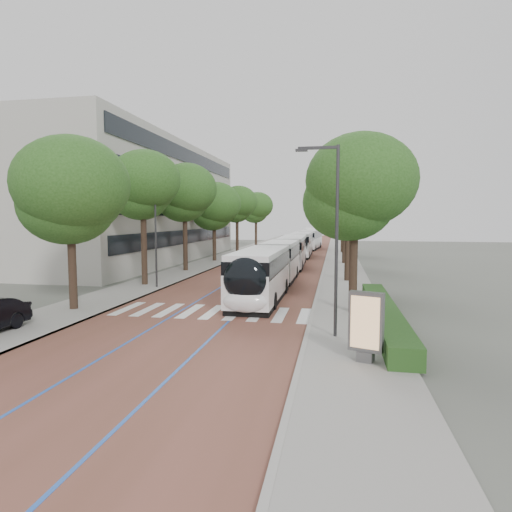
{
  "coord_description": "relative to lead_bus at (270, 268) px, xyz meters",
  "views": [
    {
      "loc": [
        6.77,
        -21.13,
        5.1
      ],
      "look_at": [
        1.09,
        9.2,
        2.4
      ],
      "focal_mm": 30.0,
      "sensor_mm": 36.0,
      "label": 1
    }
  ],
  "objects": [
    {
      "name": "kerb_left",
      "position": [
        -7.84,
        31.58,
        -1.57
      ],
      "size": [
        0.2,
        140.0,
        0.14
      ],
      "primitive_type": "cube",
      "color": "gray",
      "rests_on": "ground"
    },
    {
      "name": "bus_queued_0",
      "position": [
        -0.04,
        15.77,
        -0.0
      ],
      "size": [
        2.88,
        12.47,
        3.2
      ],
      "rotation": [
        0.0,
        0.0,
        0.03
      ],
      "color": "white",
      "rests_on": "ground"
    },
    {
      "name": "hedge",
      "position": [
        6.86,
        -8.42,
        -1.11
      ],
      "size": [
        1.2,
        14.0,
        0.8
      ],
      "primitive_type": "cube",
      "color": "#173B14",
      "rests_on": "sidewalk_right"
    },
    {
      "name": "trees_right",
      "position": [
        5.46,
        12.51,
        4.52
      ],
      "size": [
        5.74,
        47.51,
        8.93
      ],
      "color": "black",
      "rests_on": "ground"
    },
    {
      "name": "lamp_post_left",
      "position": [
        -8.34,
        -0.42,
        2.49
      ],
      "size": [
        0.14,
        0.14,
        8.0
      ],
      "primitive_type": "cylinder",
      "color": "#323235",
      "rests_on": "sidewalk_left"
    },
    {
      "name": "kerb_right",
      "position": [
        3.36,
        31.58,
        -1.57
      ],
      "size": [
        0.2,
        140.0,
        0.14
      ],
      "primitive_type": "cube",
      "color": "gray",
      "rests_on": "ground"
    },
    {
      "name": "sidewalk_right",
      "position": [
        5.26,
        31.58,
        -1.57
      ],
      "size": [
        4.0,
        140.0,
        0.12
      ],
      "primitive_type": "cube",
      "color": "gray",
      "rests_on": "ground"
    },
    {
      "name": "road",
      "position": [
        -2.24,
        31.58,
        -1.62
      ],
      "size": [
        11.0,
        140.0,
        0.02
      ],
      "primitive_type": "cube",
      "color": "brown",
      "rests_on": "ground"
    },
    {
      "name": "lane_line_right",
      "position": [
        -0.64,
        31.58,
        -1.6
      ],
      "size": [
        0.12,
        126.0,
        0.01
      ],
      "primitive_type": "cube",
      "color": "#2250AE",
      "rests_on": "road"
    },
    {
      "name": "lane_line_left",
      "position": [
        -3.84,
        31.58,
        -1.6
      ],
      "size": [
        0.12,
        126.0,
        0.01
      ],
      "primitive_type": "cube",
      "color": "#2250AE",
      "rests_on": "road"
    },
    {
      "name": "sidewalk_left",
      "position": [
        -9.74,
        31.58,
        -1.57
      ],
      "size": [
        4.0,
        140.0,
        0.12
      ],
      "primitive_type": "cube",
      "color": "gray",
      "rests_on": "ground"
    },
    {
      "name": "trees_left",
      "position": [
        -9.74,
        15.98,
        5.16
      ],
      "size": [
        6.07,
        60.88,
        9.75
      ],
      "color": "black",
      "rests_on": "ground"
    },
    {
      "name": "lead_bus",
      "position": [
        0.0,
        0.0,
        0.0
      ],
      "size": [
        2.58,
        18.4,
        3.2
      ],
      "rotation": [
        0.0,
        0.0,
        -0.0
      ],
      "color": "black",
      "rests_on": "ground"
    },
    {
      "name": "bus_queued_2",
      "position": [
        0.35,
        42.15,
        -0.0
      ],
      "size": [
        3.29,
        12.53,
        3.2
      ],
      "rotation": [
        0.0,
        0.0,
        -0.06
      ],
      "color": "white",
      "rests_on": "ground"
    },
    {
      "name": "office_building",
      "position": [
        -21.72,
        19.58,
        5.37
      ],
      "size": [
        18.11,
        40.0,
        14.0
      ],
      "color": "#BAB6AC",
      "rests_on": "ground"
    },
    {
      "name": "bus_queued_1",
      "position": [
        -0.04,
        28.12,
        -0.0
      ],
      "size": [
        2.7,
        12.43,
        3.2
      ],
      "rotation": [
        0.0,
        0.0,
        0.01
      ],
      "color": "white",
      "rests_on": "ground"
    },
    {
      "name": "ad_panel",
      "position": [
        5.6,
        -14.52,
        -0.22
      ],
      "size": [
        1.22,
        0.69,
        2.46
      ],
      "rotation": [
        0.0,
        0.0,
        -0.33
      ],
      "color": "#59595B",
      "rests_on": "sidewalk_right"
    },
    {
      "name": "streetlight_near",
      "position": [
        4.37,
        -11.42,
        3.19
      ],
      "size": [
        1.82,
        0.2,
        8.0
      ],
      "color": "#323235",
      "rests_on": "sidewalk_right"
    },
    {
      "name": "streetlight_far",
      "position": [
        4.37,
        13.58,
        3.19
      ],
      "size": [
        1.82,
        0.2,
        8.0
      ],
      "color": "#323235",
      "rests_on": "sidewalk_right"
    },
    {
      "name": "bus_queued_3",
      "position": [
        -0.06,
        54.16,
        -0.0
      ],
      "size": [
        2.93,
        12.47,
        3.2
      ],
      "rotation": [
        0.0,
        0.0,
        0.03
      ],
      "color": "white",
      "rests_on": "ground"
    },
    {
      "name": "ground",
      "position": [
        -2.24,
        -8.42,
        -1.63
      ],
      "size": [
        160.0,
        160.0,
        0.0
      ],
      "primitive_type": "plane",
      "color": "#51544C",
      "rests_on": "ground"
    },
    {
      "name": "zebra_crossing",
      "position": [
        -2.04,
        -7.42,
        -1.6
      ],
      "size": [
        10.55,
        3.6,
        0.01
      ],
      "color": "silver",
      "rests_on": "ground"
    }
  ]
}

